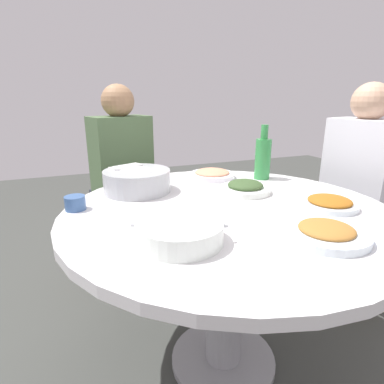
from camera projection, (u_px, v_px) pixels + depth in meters
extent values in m
plane|color=#40423E|center=(223.00, 361.00, 1.41)|extent=(8.00, 8.00, 0.00)
cylinder|color=#99999E|center=(223.00, 359.00, 1.41)|extent=(0.46, 0.46, 0.03)
cylinder|color=#99999E|center=(225.00, 291.00, 1.30)|extent=(0.16, 0.16, 0.68)
cylinder|color=silver|center=(228.00, 212.00, 1.20)|extent=(1.25, 1.25, 0.04)
cylinder|color=#B2B5BA|center=(137.00, 181.00, 1.38)|extent=(0.29, 0.29, 0.10)
ellipsoid|color=white|center=(137.00, 180.00, 1.38)|extent=(0.24, 0.24, 0.11)
cube|color=white|center=(126.00, 167.00, 1.42)|extent=(0.16, 0.11, 0.01)
cylinder|color=white|center=(180.00, 232.00, 0.90)|extent=(0.26, 0.26, 0.06)
cylinder|color=black|center=(180.00, 234.00, 0.90)|extent=(0.22, 0.22, 0.04)
cylinder|color=silver|center=(180.00, 225.00, 0.90)|extent=(0.26, 0.12, 0.01)
cylinder|color=white|center=(245.00, 190.00, 1.38)|extent=(0.22, 0.22, 0.03)
ellipsoid|color=#39532C|center=(245.00, 185.00, 1.37)|extent=(0.15, 0.15, 0.04)
cylinder|color=silver|center=(329.00, 205.00, 1.19)|extent=(0.21, 0.21, 0.02)
ellipsoid|color=#A35D19|center=(330.00, 201.00, 1.19)|extent=(0.16, 0.16, 0.03)
cylinder|color=silver|center=(326.00, 234.00, 0.93)|extent=(0.25, 0.25, 0.02)
ellipsoid|color=#AA6F2F|center=(327.00, 229.00, 0.93)|extent=(0.16, 0.16, 0.03)
cylinder|color=white|center=(212.00, 175.00, 1.63)|extent=(0.24, 0.24, 0.02)
ellipsoid|color=#E39570|center=(212.00, 172.00, 1.62)|extent=(0.18, 0.18, 0.03)
cylinder|color=#348F46|center=(263.00, 159.00, 1.59)|extent=(0.08, 0.08, 0.20)
cylinder|color=#348F46|center=(265.00, 132.00, 1.55)|extent=(0.04, 0.04, 0.07)
cylinder|color=#395C93|center=(75.00, 203.00, 1.16)|extent=(0.08, 0.08, 0.05)
cylinder|color=brown|center=(127.00, 242.00, 2.06)|extent=(0.37, 0.37, 0.46)
cube|color=#2D333D|center=(124.00, 200.00, 1.97)|extent=(0.40, 0.41, 0.12)
cube|color=#4F6A44|center=(121.00, 155.00, 1.89)|extent=(0.38, 0.28, 0.46)
sphere|color=#A77C58|center=(118.00, 101.00, 1.80)|extent=(0.19, 0.19, 0.19)
cylinder|color=brown|center=(345.00, 260.00, 1.83)|extent=(0.35, 0.35, 0.46)
cube|color=#2D333D|center=(353.00, 214.00, 1.74)|extent=(0.40, 0.38, 0.12)
cube|color=white|center=(361.00, 163.00, 1.66)|extent=(0.27, 0.37, 0.46)
sphere|color=tan|center=(371.00, 102.00, 1.56)|extent=(0.19, 0.19, 0.19)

